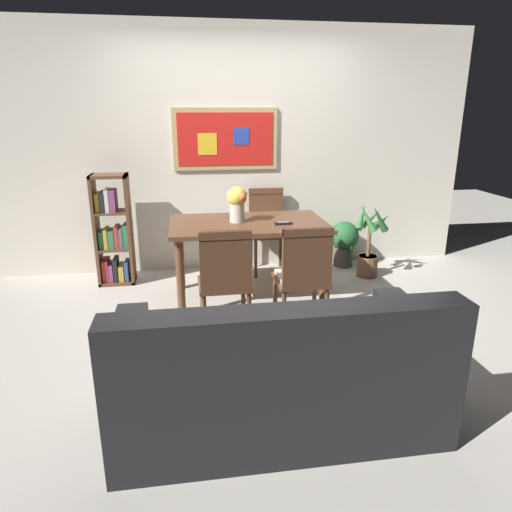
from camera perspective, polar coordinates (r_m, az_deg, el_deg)
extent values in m
plane|color=#B7B2A8|center=(4.01, 0.33, -8.00)|extent=(12.00, 12.00, 0.00)
cube|color=silver|center=(5.16, -2.45, 12.79)|extent=(5.20, 0.10, 2.60)
cube|color=tan|center=(5.07, -3.79, 14.22)|extent=(1.11, 0.02, 0.65)
cube|color=red|center=(5.06, -3.78, 14.21)|extent=(1.01, 0.01, 0.55)
cube|color=gold|center=(5.04, -6.03, 13.59)|extent=(0.20, 0.00, 0.23)
cube|color=#263FA5|center=(5.07, -1.83, 14.61)|extent=(0.17, 0.00, 0.18)
cube|color=brown|center=(4.25, -0.99, 3.96)|extent=(1.43, 0.87, 0.04)
cylinder|color=brown|center=(3.98, -9.32, -2.89)|extent=(0.07, 0.07, 0.71)
cylinder|color=brown|center=(4.15, 8.42, -1.95)|extent=(0.07, 0.07, 0.71)
cylinder|color=brown|center=(4.65, -9.32, 0.15)|extent=(0.07, 0.07, 0.71)
cylinder|color=brown|center=(4.80, 5.95, 0.86)|extent=(0.07, 0.07, 0.71)
cube|color=brown|center=(3.70, 5.53, -2.99)|extent=(0.40, 0.40, 0.03)
cube|color=beige|center=(3.69, 5.54, -2.59)|extent=(0.36, 0.36, 0.03)
cylinder|color=brown|center=(3.59, 3.44, -7.45)|extent=(0.04, 0.04, 0.42)
cylinder|color=brown|center=(3.68, 8.67, -7.04)|extent=(0.04, 0.04, 0.42)
cylinder|color=brown|center=(3.90, 2.38, -5.36)|extent=(0.04, 0.04, 0.42)
cylinder|color=brown|center=(3.97, 7.22, -5.03)|extent=(0.04, 0.04, 0.42)
cube|color=brown|center=(3.45, 6.37, -0.26)|extent=(0.38, 0.04, 0.46)
cube|color=brown|center=(3.40, 6.49, 2.95)|extent=(0.38, 0.05, 0.06)
cube|color=brown|center=(5.05, 1.56, 2.74)|extent=(0.40, 0.40, 0.03)
cube|color=beige|center=(5.04, 1.57, 3.04)|extent=(0.36, 0.36, 0.03)
cylinder|color=brown|center=(5.30, 3.02, 0.93)|extent=(0.04, 0.04, 0.42)
cylinder|color=brown|center=(5.24, -0.62, 0.76)|extent=(0.04, 0.04, 0.42)
cylinder|color=brown|center=(4.98, 3.82, -0.18)|extent=(0.04, 0.04, 0.42)
cylinder|color=brown|center=(4.92, -0.05, -0.37)|extent=(0.04, 0.04, 0.42)
cube|color=brown|center=(5.16, 1.22, 5.85)|extent=(0.38, 0.04, 0.46)
cube|color=brown|center=(5.13, 1.24, 8.04)|extent=(0.38, 0.05, 0.06)
cube|color=brown|center=(3.61, -3.95, -3.48)|extent=(0.40, 0.40, 0.03)
cube|color=beige|center=(3.60, -3.96, -3.07)|extent=(0.36, 0.36, 0.03)
cylinder|color=brown|center=(3.53, -6.40, -8.01)|extent=(0.04, 0.04, 0.42)
cylinder|color=brown|center=(3.56, -0.88, -7.69)|extent=(0.04, 0.04, 0.42)
cylinder|color=brown|center=(3.84, -6.65, -5.83)|extent=(0.04, 0.04, 0.42)
cylinder|color=brown|center=(3.87, -1.58, -5.56)|extent=(0.04, 0.04, 0.42)
cube|color=brown|center=(3.36, -3.76, -0.71)|extent=(0.38, 0.04, 0.46)
cube|color=brown|center=(3.30, -3.83, 2.59)|extent=(0.38, 0.05, 0.06)
cube|color=black|center=(2.77, 2.50, -16.07)|extent=(1.80, 0.84, 0.40)
cube|color=black|center=(2.28, 4.25, -11.67)|extent=(1.80, 0.20, 0.44)
cube|color=black|center=(2.59, -15.65, -11.33)|extent=(0.18, 0.80, 0.22)
cube|color=black|center=(2.87, 18.87, -8.68)|extent=(0.18, 0.80, 0.22)
cube|color=maroon|center=(2.38, -7.42, -12.05)|extent=(0.32, 0.16, 0.33)
cube|color=#334C72|center=(2.43, 3.46, -11.31)|extent=(0.32, 0.16, 0.33)
cube|color=#334C72|center=(2.55, 13.54, -10.27)|extent=(0.32, 0.16, 0.33)
cube|color=brown|center=(4.95, -19.09, 2.99)|extent=(0.03, 0.28, 1.13)
cube|color=brown|center=(4.90, -15.30, 3.20)|extent=(0.03, 0.28, 1.13)
cube|color=brown|center=(5.08, -16.65, -2.91)|extent=(0.36, 0.28, 0.03)
cube|color=brown|center=(4.82, -17.80, 9.42)|extent=(0.36, 0.28, 0.03)
cube|color=brown|center=(4.97, -17.01, 1.00)|extent=(0.30, 0.28, 0.02)
cube|color=brown|center=(4.88, -17.40, 5.23)|extent=(0.30, 0.28, 0.02)
cube|color=#B2332D|center=(5.06, -17.99, -1.59)|extent=(0.06, 0.22, 0.23)
cube|color=#7F3F72|center=(5.06, -17.36, -1.80)|extent=(0.04, 0.22, 0.18)
cube|color=black|center=(5.04, -16.86, -1.51)|extent=(0.04, 0.22, 0.23)
cube|color=gold|center=(5.05, -16.20, -1.86)|extent=(0.05, 0.22, 0.16)
cube|color=#2D4C8C|center=(5.03, -15.61, -1.64)|extent=(0.04, 0.22, 0.20)
cube|color=#337247|center=(4.97, -18.45, 2.01)|extent=(0.04, 0.22, 0.18)
cube|color=gold|center=(4.96, -17.97, 2.17)|extent=(0.04, 0.22, 0.20)
cube|color=#337247|center=(4.95, -17.36, 2.11)|extent=(0.06, 0.22, 0.18)
cube|color=#B2332D|center=(4.94, -16.77, 2.35)|extent=(0.04, 0.22, 0.22)
cube|color=#595960|center=(4.93, -16.27, 2.28)|extent=(0.04, 0.22, 0.20)
cube|color=#337247|center=(4.92, -15.72, 2.49)|extent=(0.05, 0.22, 0.23)
cube|color=gold|center=(4.88, -18.90, 6.33)|extent=(0.04, 0.22, 0.19)
cube|color=black|center=(4.87, -18.36, 6.43)|extent=(0.05, 0.22, 0.20)
cube|color=beige|center=(4.87, -17.84, 6.60)|extent=(0.04, 0.22, 0.22)
cube|color=#7F3F72|center=(4.86, -17.24, 6.60)|extent=(0.06, 0.22, 0.22)
cylinder|color=#4C4742|center=(5.43, 10.71, -0.03)|extent=(0.22, 0.22, 0.23)
cylinder|color=#332319|center=(5.40, 10.77, 1.03)|extent=(0.20, 0.20, 0.02)
sphere|color=#235B2D|center=(5.36, 10.86, 2.48)|extent=(0.33, 0.33, 0.33)
cylinder|color=#235B2D|center=(5.32, 11.66, 0.13)|extent=(0.03, 0.03, 0.21)
cylinder|color=#235B2D|center=(5.53, 11.54, 0.62)|extent=(0.03, 0.03, 0.24)
cylinder|color=brown|center=(5.15, 13.57, -1.20)|extent=(0.22, 0.22, 0.23)
cylinder|color=#332319|center=(5.12, 13.65, -0.09)|extent=(0.20, 0.20, 0.02)
cylinder|color=brown|center=(5.07, 13.78, 1.63)|extent=(0.04, 0.04, 0.30)
cone|color=#2D6B33|center=(5.08, 15.33, 4.23)|extent=(0.11, 0.28, 0.23)
cone|color=#2D6B33|center=(5.12, 14.07, 4.59)|extent=(0.25, 0.18, 0.25)
cone|color=#2D6B33|center=(5.04, 12.94, 4.78)|extent=(0.21, 0.23, 0.29)
cone|color=#2D6B33|center=(4.91, 13.60, 4.55)|extent=(0.23, 0.22, 0.31)
cone|color=#2D6B33|center=(4.93, 15.01, 4.50)|extent=(0.27, 0.18, 0.32)
cylinder|color=beige|center=(4.23, -2.35, 5.36)|extent=(0.14, 0.14, 0.17)
sphere|color=#EACC4C|center=(4.20, -2.37, 7.33)|extent=(0.18, 0.18, 0.18)
sphere|color=#EACC4C|center=(4.26, -2.97, 7.52)|extent=(0.08, 0.08, 0.08)
sphere|color=#D86633|center=(4.15, -1.73, 7.24)|extent=(0.07, 0.07, 0.07)
sphere|color=pink|center=(4.23, -1.47, 7.70)|extent=(0.06, 0.06, 0.06)
cube|color=black|center=(4.15, 3.40, 4.05)|extent=(0.16, 0.05, 0.02)
cube|color=gray|center=(4.15, 3.40, 4.21)|extent=(0.10, 0.03, 0.00)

